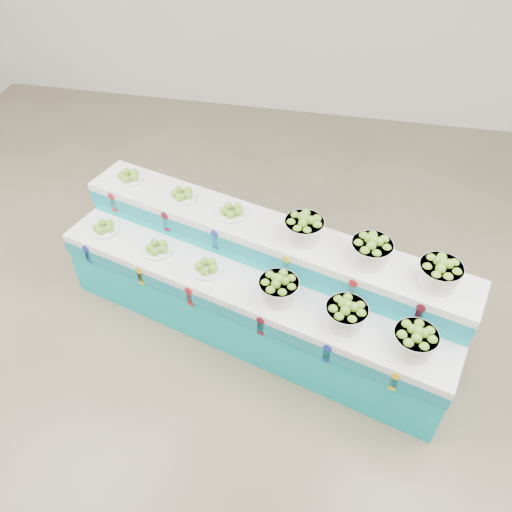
% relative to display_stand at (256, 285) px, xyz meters
% --- Properties ---
extents(ground, '(10.00, 10.00, 0.00)m').
position_rel_display_stand_xyz_m(ground, '(-0.11, -0.71, -0.51)').
color(ground, brown).
rests_on(ground, ground).
extents(display_stand, '(3.74, 1.92, 1.02)m').
position_rel_display_stand_xyz_m(display_stand, '(0.00, 0.00, 0.00)').
color(display_stand, '#10B6BC').
rests_on(display_stand, ground).
extents(plate_lower_left, '(0.33, 0.33, 0.10)m').
position_rel_display_stand_xyz_m(plate_lower_left, '(-1.49, 0.20, 0.26)').
color(plate_lower_left, white).
rests_on(plate_lower_left, display_stand).
extents(plate_lower_mid, '(0.33, 0.33, 0.10)m').
position_rel_display_stand_xyz_m(plate_lower_mid, '(-0.91, 0.03, 0.26)').
color(plate_lower_mid, white).
rests_on(plate_lower_mid, display_stand).
extents(plate_lower_right, '(0.33, 0.33, 0.10)m').
position_rel_display_stand_xyz_m(plate_lower_right, '(-0.41, -0.11, 0.26)').
color(plate_lower_right, white).
rests_on(plate_lower_right, display_stand).
extents(basket_lower_left, '(0.41, 0.41, 0.24)m').
position_rel_display_stand_xyz_m(basket_lower_left, '(0.25, -0.31, 0.33)').
color(basket_lower_left, silver).
rests_on(basket_lower_left, display_stand).
extents(basket_lower_mid, '(0.41, 0.41, 0.24)m').
position_rel_display_stand_xyz_m(basket_lower_mid, '(0.80, -0.47, 0.33)').
color(basket_lower_mid, silver).
rests_on(basket_lower_mid, display_stand).
extents(basket_lower_right, '(0.41, 0.41, 0.24)m').
position_rel_display_stand_xyz_m(basket_lower_right, '(1.31, -0.62, 0.33)').
color(basket_lower_right, silver).
rests_on(basket_lower_right, display_stand).
extents(plate_upper_left, '(0.33, 0.33, 0.10)m').
position_rel_display_stand_xyz_m(plate_upper_left, '(-1.36, 0.63, 0.56)').
color(plate_upper_left, white).
rests_on(plate_upper_left, display_stand).
extents(plate_upper_mid, '(0.33, 0.33, 0.10)m').
position_rel_display_stand_xyz_m(plate_upper_mid, '(-0.78, 0.46, 0.56)').
color(plate_upper_mid, white).
rests_on(plate_upper_mid, display_stand).
extents(plate_upper_right, '(0.33, 0.33, 0.10)m').
position_rel_display_stand_xyz_m(plate_upper_right, '(-0.28, 0.32, 0.56)').
color(plate_upper_right, white).
rests_on(plate_upper_right, display_stand).
extents(basket_upper_left, '(0.41, 0.41, 0.24)m').
position_rel_display_stand_xyz_m(basket_upper_left, '(0.38, 0.12, 0.63)').
color(basket_upper_left, silver).
rests_on(basket_upper_left, display_stand).
extents(basket_upper_mid, '(0.41, 0.41, 0.24)m').
position_rel_display_stand_xyz_m(basket_upper_mid, '(0.93, -0.04, 0.63)').
color(basket_upper_mid, silver).
rests_on(basket_upper_mid, display_stand).
extents(basket_upper_right, '(0.41, 0.41, 0.24)m').
position_rel_display_stand_xyz_m(basket_upper_right, '(1.44, -0.19, 0.63)').
color(basket_upper_right, silver).
rests_on(basket_upper_right, display_stand).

